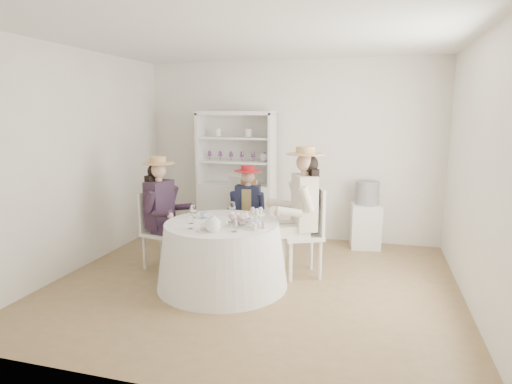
# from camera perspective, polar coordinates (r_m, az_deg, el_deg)

# --- Properties ---
(ground) EXTENTS (4.50, 4.50, 0.00)m
(ground) POSITION_cam_1_polar(r_m,az_deg,el_deg) (5.01, -0.32, -12.09)
(ground) COLOR olive
(ground) RESTS_ON ground
(ceiling) EXTENTS (4.50, 4.50, 0.00)m
(ceiling) POSITION_cam_1_polar(r_m,az_deg,el_deg) (4.69, -0.35, 20.01)
(ceiling) COLOR white
(ceiling) RESTS_ON wall_back
(wall_back) EXTENTS (4.50, 0.00, 4.50)m
(wall_back) POSITION_cam_1_polar(r_m,az_deg,el_deg) (6.60, 4.48, 5.48)
(wall_back) COLOR silver
(wall_back) RESTS_ON ground
(wall_front) EXTENTS (4.50, 0.00, 4.50)m
(wall_front) POSITION_cam_1_polar(r_m,az_deg,el_deg) (2.82, -11.61, -1.52)
(wall_front) COLOR silver
(wall_front) RESTS_ON ground
(wall_left) EXTENTS (0.00, 4.50, 4.50)m
(wall_left) POSITION_cam_1_polar(r_m,az_deg,el_deg) (5.70, -22.67, 3.90)
(wall_left) COLOR silver
(wall_left) RESTS_ON ground
(wall_right) EXTENTS (0.00, 4.50, 4.50)m
(wall_right) POSITION_cam_1_polar(r_m,az_deg,el_deg) (4.59, 27.81, 2.08)
(wall_right) COLOR silver
(wall_right) RESTS_ON ground
(tea_table) EXTENTS (1.47, 1.47, 0.73)m
(tea_table) POSITION_cam_1_polar(r_m,az_deg,el_deg) (4.87, -4.51, -8.25)
(tea_table) COLOR white
(tea_table) RESTS_ON ground
(hutch) EXTENTS (1.25, 0.67, 1.95)m
(hutch) POSITION_cam_1_polar(r_m,az_deg,el_deg) (6.56, -2.53, -0.32)
(hutch) COLOR silver
(hutch) RESTS_ON ground
(side_table) EXTENTS (0.46, 0.46, 0.64)m
(side_table) POSITION_cam_1_polar(r_m,az_deg,el_deg) (6.40, 14.41, -4.36)
(side_table) COLOR silver
(side_table) RESTS_ON ground
(hatbox) EXTENTS (0.43, 0.43, 0.33)m
(hatbox) POSITION_cam_1_polar(r_m,az_deg,el_deg) (6.30, 14.61, -0.10)
(hatbox) COLOR black
(hatbox) RESTS_ON side_table
(guest_left) EXTENTS (0.56, 0.53, 1.41)m
(guest_left) POSITION_cam_1_polar(r_m,az_deg,el_deg) (5.39, -12.54, -1.88)
(guest_left) COLOR silver
(guest_left) RESTS_ON ground
(guest_mid) EXTENTS (0.46, 0.48, 1.25)m
(guest_mid) POSITION_cam_1_polar(r_m,az_deg,el_deg) (5.66, -1.13, -1.92)
(guest_mid) COLOR silver
(guest_mid) RESTS_ON ground
(guest_right) EXTENTS (0.65, 0.59, 1.55)m
(guest_right) POSITION_cam_1_polar(r_m,az_deg,el_deg) (5.02, 6.16, -1.64)
(guest_right) COLOR silver
(guest_right) RESTS_ON ground
(spare_chair) EXTENTS (0.59, 0.59, 1.02)m
(spare_chair) POSITION_cam_1_polar(r_m,az_deg,el_deg) (6.36, -1.66, -1.99)
(spare_chair) COLOR silver
(spare_chair) RESTS_ON ground
(teacup_a) EXTENTS (0.09, 0.09, 0.06)m
(teacup_a) POSITION_cam_1_polar(r_m,az_deg,el_deg) (4.95, -6.96, -3.17)
(teacup_a) COLOR white
(teacup_a) RESTS_ON tea_table
(teacup_b) EXTENTS (0.09, 0.09, 0.07)m
(teacup_b) POSITION_cam_1_polar(r_m,az_deg,el_deg) (5.03, -3.17, -2.90)
(teacup_b) COLOR white
(teacup_b) RESTS_ON tea_table
(teacup_c) EXTENTS (0.08, 0.08, 0.06)m
(teacup_c) POSITION_cam_1_polar(r_m,az_deg,el_deg) (4.77, -0.90, -3.62)
(teacup_c) COLOR white
(teacup_c) RESTS_ON tea_table
(flower_bowl) EXTENTS (0.27, 0.27, 0.05)m
(flower_bowl) POSITION_cam_1_polar(r_m,az_deg,el_deg) (4.68, -1.88, -3.97)
(flower_bowl) COLOR white
(flower_bowl) RESTS_ON tea_table
(flower_arrangement) EXTENTS (0.18, 0.18, 0.07)m
(flower_arrangement) POSITION_cam_1_polar(r_m,az_deg,el_deg) (4.60, -2.39, -3.46)
(flower_arrangement) COLOR pink
(flower_arrangement) RESTS_ON tea_table
(table_teapot) EXTENTS (0.24, 0.17, 0.18)m
(table_teapot) POSITION_cam_1_polar(r_m,az_deg,el_deg) (4.37, -5.69, -4.39)
(table_teapot) COLOR white
(table_teapot) RESTS_ON tea_table
(sandwich_plate) EXTENTS (0.25, 0.25, 0.06)m
(sandwich_plate) POSITION_cam_1_polar(r_m,az_deg,el_deg) (4.45, -6.31, -4.95)
(sandwich_plate) COLOR white
(sandwich_plate) RESTS_ON tea_table
(cupcake_stand) EXTENTS (0.23, 0.23, 0.22)m
(cupcake_stand) POSITION_cam_1_polar(r_m,az_deg,el_deg) (4.49, 0.08, -3.91)
(cupcake_stand) COLOR white
(cupcake_stand) RESTS_ON tea_table
(stemware_set) EXTENTS (0.85, 0.82, 0.15)m
(stemware_set) POSITION_cam_1_polar(r_m,az_deg,el_deg) (4.75, -4.58, -3.19)
(stemware_set) COLOR white
(stemware_set) RESTS_ON tea_table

